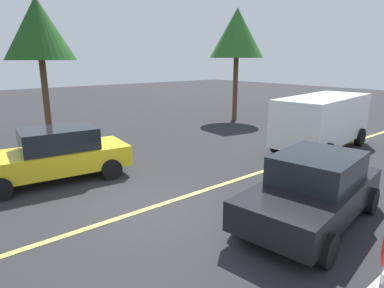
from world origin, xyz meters
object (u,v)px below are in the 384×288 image
(white_van, at_px, (323,119))
(tree_left_verge, at_px, (39,30))
(car_black_behind_van, at_px, (313,189))
(tree_centre_verge, at_px, (237,34))
(car_yellow_crossing, at_px, (54,154))

(white_van, distance_m, tree_left_verge, 12.16)
(white_van, distance_m, car_black_behind_van, 6.93)
(white_van, height_order, tree_left_verge, tree_left_verge)
(white_van, bearing_deg, tree_centre_verge, 71.64)
(tree_left_verge, relative_size, tree_centre_verge, 0.93)
(car_black_behind_van, height_order, tree_left_verge, tree_left_verge)
(car_yellow_crossing, bearing_deg, tree_centre_verge, 17.88)
(white_van, relative_size, tree_left_verge, 0.88)
(white_van, xyz_separation_m, tree_centre_verge, (2.38, 7.18, 3.87))
(car_black_behind_van, xyz_separation_m, car_yellow_crossing, (-3.65, 6.55, 0.01))
(car_black_behind_van, bearing_deg, white_van, 28.26)
(white_van, relative_size, tree_centre_verge, 0.82)
(white_van, xyz_separation_m, car_black_behind_van, (-6.09, -3.28, -0.47))
(white_van, height_order, tree_centre_verge, tree_centre_verge)
(car_yellow_crossing, xyz_separation_m, tree_left_verge, (1.23, 4.66, 4.01))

